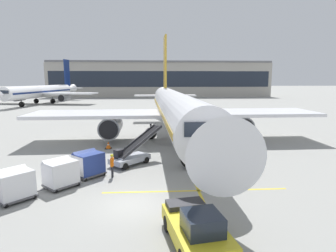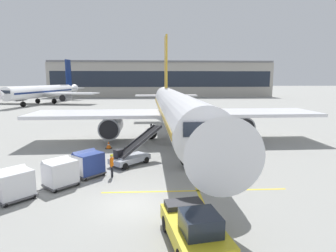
# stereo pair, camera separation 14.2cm
# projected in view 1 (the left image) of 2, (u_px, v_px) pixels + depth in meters

# --- Properties ---
(ground_plane) EXTENTS (600.00, 600.00, 0.00)m
(ground_plane) POSITION_uv_depth(u_px,v_px,m) (132.00, 205.00, 16.27)
(ground_plane) COLOR gray
(parked_airplane) EXTENTS (33.04, 43.04, 14.45)m
(parked_airplane) POSITION_uv_depth(u_px,v_px,m) (175.00, 109.00, 33.05)
(parked_airplane) COLOR white
(parked_airplane) RESTS_ON ground
(belt_loader) EXTENTS (4.58, 4.67, 3.04)m
(belt_loader) POSITION_uv_depth(u_px,v_px,m) (132.00, 154.00, 24.04)
(belt_loader) COLOR #A3A8B2
(belt_loader) RESTS_ON ground
(baggage_cart_lead) EXTENTS (2.53, 2.55, 1.91)m
(baggage_cart_lead) POSITION_uv_depth(u_px,v_px,m) (88.00, 163.00, 20.96)
(baggage_cart_lead) COLOR #515156
(baggage_cart_lead) RESTS_ON ground
(baggage_cart_second) EXTENTS (2.53, 2.55, 1.91)m
(baggage_cart_second) POSITION_uv_depth(u_px,v_px,m) (60.00, 173.00, 18.87)
(baggage_cart_second) COLOR #515156
(baggage_cart_second) RESTS_ON ground
(baggage_cart_third) EXTENTS (2.53, 2.55, 1.91)m
(baggage_cart_third) POSITION_uv_depth(u_px,v_px,m) (14.00, 184.00, 16.80)
(baggage_cart_third) COLOR #515156
(baggage_cart_third) RESTS_ON ground
(pushback_tug) EXTENTS (2.80, 4.69, 1.83)m
(pushback_tug) POSITION_uv_depth(u_px,v_px,m) (196.00, 228.00, 12.15)
(pushback_tug) COLOR gold
(pushback_tug) RESTS_ON ground
(ground_crew_by_loader) EXTENTS (0.26, 0.57, 1.74)m
(ground_crew_by_loader) POSITION_uv_depth(u_px,v_px,m) (112.00, 164.00, 20.79)
(ground_crew_by_loader) COLOR black
(ground_crew_by_loader) RESTS_ON ground
(ground_crew_by_carts) EXTENTS (0.36, 0.54, 1.74)m
(ground_crew_by_carts) POSITION_uv_depth(u_px,v_px,m) (78.00, 164.00, 20.72)
(ground_crew_by_carts) COLOR black
(ground_crew_by_carts) RESTS_ON ground
(safety_cone_engine_keepout) EXTENTS (0.66, 0.66, 0.75)m
(safety_cone_engine_keepout) POSITION_uv_depth(u_px,v_px,m) (108.00, 145.00, 29.49)
(safety_cone_engine_keepout) COLOR black
(safety_cone_engine_keepout) RESTS_ON ground
(apron_guidance_line_lead_in) EXTENTS (0.20, 110.00, 0.01)m
(apron_guidance_line_lead_in) POSITION_uv_depth(u_px,v_px,m) (178.00, 142.00, 32.89)
(apron_guidance_line_lead_in) COLOR yellow
(apron_guidance_line_lead_in) RESTS_ON ground
(apron_guidance_line_stop_bar) EXTENTS (12.00, 0.20, 0.01)m
(apron_guidance_line_stop_bar) POSITION_uv_depth(u_px,v_px,m) (196.00, 191.00, 18.36)
(apron_guidance_line_stop_bar) COLOR yellow
(apron_guidance_line_stop_bar) RESTS_ON ground
(terminal_building) EXTENTS (90.81, 18.59, 14.53)m
(terminal_building) POSITION_uv_depth(u_px,v_px,m) (160.00, 79.00, 122.32)
(terminal_building) COLOR #A8A399
(terminal_building) RESTS_ON ground
(distant_airplane) EXTENTS (32.21, 40.79, 13.89)m
(distant_airplane) POSITION_uv_depth(u_px,v_px,m) (42.00, 92.00, 83.22)
(distant_airplane) COLOR white
(distant_airplane) RESTS_ON ground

